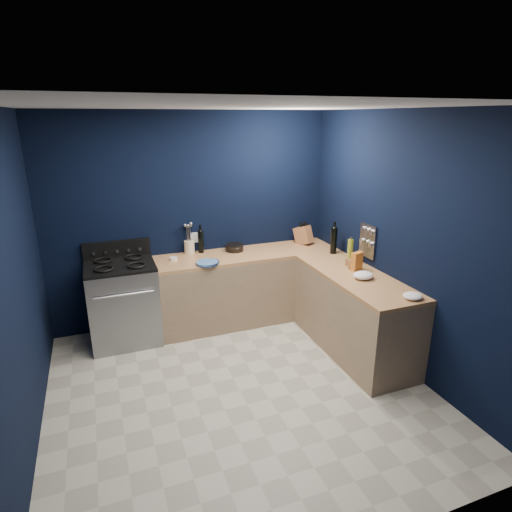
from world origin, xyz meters
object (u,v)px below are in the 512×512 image
utensil_crock (189,247)px  crouton_bag (357,261)px  gas_range (124,304)px  plate_stack (207,263)px  knife_block (303,235)px

utensil_crock → crouton_bag: bearing=-38.4°
gas_range → crouton_bag: (2.45, -1.00, 0.54)m
plate_stack → crouton_bag: 1.69m
gas_range → utensil_crock: bearing=17.5°
plate_stack → crouton_bag: (1.50, -0.78, 0.09)m
utensil_crock → knife_block: (1.51, -0.14, 0.04)m
knife_block → gas_range: bearing=156.7°
utensil_crock → knife_block: size_ratio=0.68×
gas_range → utensil_crock: utensil_crock is taller
plate_stack → knife_block: knife_block is taller
gas_range → utensil_crock: 1.04m
knife_block → crouton_bag: (0.09, -1.13, -0.02)m
gas_range → knife_block: (2.37, 0.13, 0.56)m
utensil_crock → knife_block: knife_block is taller
gas_range → crouton_bag: bearing=-22.1°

